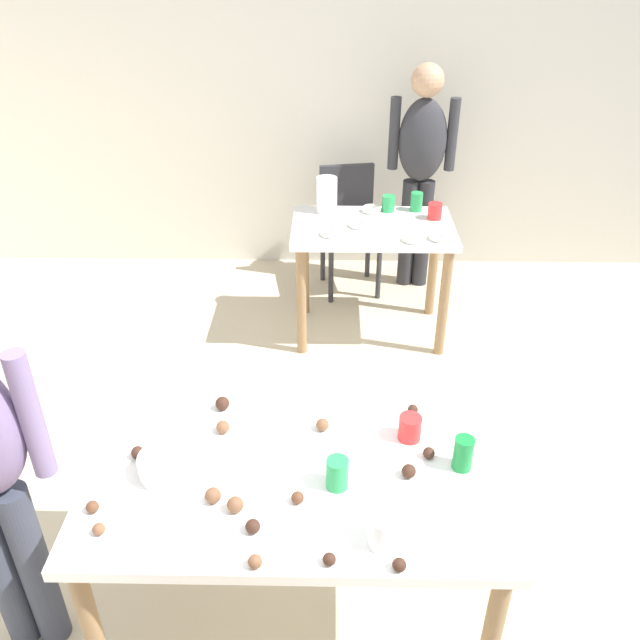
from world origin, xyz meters
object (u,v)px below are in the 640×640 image
at_px(dining_table_near, 294,498).
at_px(pitcher_far, 327,195).
at_px(chair_far_table, 349,221).
at_px(person_adult_far, 421,160).
at_px(soda_can, 463,453).
at_px(mixing_bowl, 168,464).
at_px(dining_table_far, 372,245).

bearing_deg(dining_table_near, pitcher_far, 87.87).
height_order(chair_far_table, person_adult_far, person_adult_far).
bearing_deg(soda_can, mixing_bowl, -177.62).
distance_m(person_adult_far, pitcher_far, 0.79).
bearing_deg(dining_table_near, chair_far_table, 85.03).
bearing_deg(soda_can, person_adult_far, 86.63).
height_order(chair_far_table, pitcher_far, pitcher_far).
relative_size(mixing_bowl, soda_can, 1.58).
distance_m(chair_far_table, pitcher_far, 0.60).
height_order(person_adult_far, mixing_bowl, person_adult_far).
xyz_separation_m(dining_table_near, person_adult_far, (0.72, 2.78, 0.28)).
relative_size(person_adult_far, soda_can, 12.72).
distance_m(person_adult_far, mixing_bowl, 2.99).
bearing_deg(pitcher_far, dining_table_near, -92.13).
bearing_deg(dining_table_near, mixing_bowl, 177.44).
distance_m(dining_table_near, mixing_bowl, 0.43).
xyz_separation_m(soda_can, pitcher_far, (-0.47, 2.25, 0.05)).
bearing_deg(mixing_bowl, dining_table_near, -2.56).
distance_m(person_adult_far, soda_can, 2.73).
height_order(dining_table_near, dining_table_far, same).
height_order(dining_table_far, person_adult_far, person_adult_far).
distance_m(soda_can, pitcher_far, 2.30).
height_order(mixing_bowl, soda_can, soda_can).
relative_size(dining_table_near, pitcher_far, 6.27).
bearing_deg(chair_far_table, soda_can, -83.32).
bearing_deg(dining_table_near, dining_table_far, 80.09).
distance_m(dining_table_near, person_adult_far, 2.88).
height_order(chair_far_table, mixing_bowl, chair_far_table).
xyz_separation_m(dining_table_near, pitcher_far, (0.09, 2.31, 0.20)).
distance_m(mixing_bowl, soda_can, 0.97).
xyz_separation_m(dining_table_far, chair_far_table, (-0.13, 0.66, -0.12)).
bearing_deg(mixing_bowl, soda_can, 2.38).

